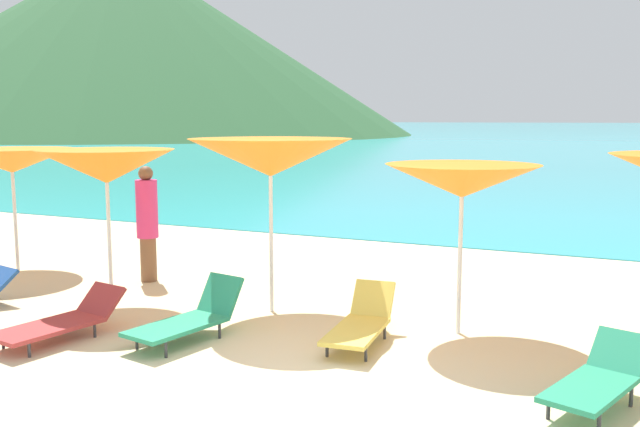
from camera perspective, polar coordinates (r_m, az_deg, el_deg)
ground_plane at (r=16.58m, az=13.82°, el=-2.17°), size 50.00×100.00×0.30m
ocean_water at (r=234.08m, az=24.27°, el=6.45°), size 650.00×440.00×0.02m
headland_hill at (r=120.89m, az=-15.71°, el=13.29°), size 93.53×93.53×29.72m
umbrella_2 at (r=13.20m, az=-23.86°, el=3.95°), size 2.14×2.14×2.13m
umbrella_3 at (r=10.22m, az=-17.05°, el=3.68°), size 1.99×1.99×2.22m
umbrella_4 at (r=9.42m, az=-4.07°, el=4.56°), size 2.36×2.36×2.38m
umbrella_5 at (r=8.60m, az=11.52°, el=2.60°), size 2.07×2.07×2.10m
lounge_chair_0 at (r=7.05m, az=21.74°, el=-12.43°), size 0.92×1.52×0.59m
lounge_chair_4 at (r=8.61m, az=-10.60°, el=-8.32°), size 0.85×1.59×0.69m
lounge_chair_6 at (r=8.35m, az=3.36°, el=-8.84°), size 0.65×1.53×0.62m
lounge_chair_7 at (r=9.05m, az=-20.36°, el=-8.18°), size 0.87×1.67×0.54m
beachgoer_0 at (r=11.67m, az=-13.92°, el=-0.55°), size 0.35×0.35×1.89m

